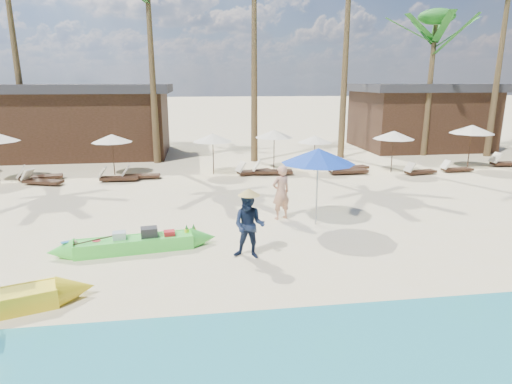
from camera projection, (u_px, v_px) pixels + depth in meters
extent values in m
plane|color=beige|center=(246.00, 261.00, 10.99)|extent=(240.00, 240.00, 0.00)
cube|color=#46E445|center=(135.00, 244.00, 11.58)|extent=(3.15, 1.06, 0.37)
cube|color=white|center=(135.00, 244.00, 11.58)|extent=(2.70, 0.82, 0.17)
cube|color=#262628|center=(149.00, 234.00, 11.62)|extent=(0.48, 0.40, 0.34)
cube|color=silver|center=(119.00, 237.00, 11.47)|extent=(0.38, 0.34, 0.27)
cube|color=red|center=(169.00, 234.00, 11.73)|extent=(0.32, 0.28, 0.21)
cylinder|color=red|center=(97.00, 242.00, 11.34)|extent=(0.21, 0.21, 0.09)
cylinder|color=#262628|center=(87.00, 245.00, 11.18)|extent=(0.19, 0.19, 0.08)
sphere|color=#BEBB77|center=(75.00, 243.00, 11.14)|extent=(0.18, 0.18, 0.18)
cylinder|color=yellow|center=(187.00, 232.00, 11.98)|extent=(0.14, 0.14, 0.18)
cylinder|color=yellow|center=(194.00, 231.00, 12.03)|extent=(0.14, 0.14, 0.18)
imported|color=tan|center=(281.00, 192.00, 14.12)|extent=(0.78, 0.66, 1.82)
imported|color=#15213B|center=(249.00, 226.00, 10.99)|extent=(1.02, 0.91, 1.74)
cylinder|color=#99999E|center=(317.00, 188.00, 13.47)|extent=(0.05, 0.05, 2.40)
cone|color=#133DBA|center=(318.00, 156.00, 13.21)|extent=(2.30, 2.30, 0.47)
cube|color=#3A2117|center=(41.00, 177.00, 19.82)|extent=(1.92, 1.01, 0.13)
cube|color=beige|center=(21.00, 172.00, 19.45)|extent=(0.54, 0.67, 0.53)
cylinder|color=#3A2117|center=(113.00, 155.00, 20.85)|extent=(0.05, 0.05, 1.93)
cone|color=beige|center=(112.00, 138.00, 20.64)|extent=(1.93, 1.93, 0.39)
cube|color=#3A2117|center=(43.00, 182.00, 18.97)|extent=(1.80, 1.10, 0.12)
cube|color=beige|center=(27.00, 174.00, 19.04)|extent=(0.55, 0.65, 0.50)
cube|color=#3A2117|center=(120.00, 178.00, 19.65)|extent=(1.71, 0.60, 0.12)
cube|color=beige|center=(102.00, 172.00, 19.50)|extent=(0.40, 0.56, 0.49)
cylinder|color=#3A2117|center=(213.00, 155.00, 20.94)|extent=(0.05, 0.05, 1.95)
cone|color=beige|center=(213.00, 138.00, 20.73)|extent=(1.95, 1.95, 0.39)
cube|color=#3A2117|center=(142.00, 176.00, 20.13)|extent=(1.65, 0.54, 0.12)
cube|color=beige|center=(126.00, 170.00, 19.95)|extent=(0.37, 0.54, 0.48)
cylinder|color=#3A2117|center=(274.00, 150.00, 22.22)|extent=(0.05, 0.05, 1.99)
cone|color=beige|center=(274.00, 134.00, 22.01)|extent=(1.99, 1.99, 0.40)
cube|color=#3A2117|center=(273.00, 172.00, 20.99)|extent=(1.91, 0.80, 0.13)
cube|color=beige|center=(257.00, 165.00, 20.88)|extent=(0.48, 0.64, 0.54)
cube|color=#3A2117|center=(255.00, 172.00, 21.07)|extent=(1.81, 1.05, 0.12)
cube|color=beige|center=(241.00, 167.00, 20.68)|extent=(0.54, 0.65, 0.50)
cylinder|color=#3A2117|center=(314.00, 154.00, 21.78)|extent=(0.04, 0.04, 1.76)
cone|color=beige|center=(315.00, 139.00, 21.59)|extent=(1.76, 1.76, 0.35)
cube|color=#3A2117|center=(348.00, 171.00, 21.15)|extent=(1.90, 0.68, 0.13)
cube|color=beige|center=(333.00, 165.00, 20.92)|extent=(0.44, 0.62, 0.55)
cube|color=#3A2117|center=(353.00, 168.00, 21.96)|extent=(1.79, 1.07, 0.12)
cube|color=beige|center=(341.00, 163.00, 21.56)|extent=(0.54, 0.64, 0.50)
cylinder|color=#3A2117|center=(392.00, 152.00, 21.38)|extent=(0.05, 0.05, 2.03)
cone|color=beige|center=(394.00, 135.00, 21.16)|extent=(2.03, 2.03, 0.41)
cube|color=#3A2117|center=(421.00, 172.00, 21.10)|extent=(1.64, 0.79, 0.11)
cube|color=beige|center=(410.00, 167.00, 20.81)|extent=(0.44, 0.56, 0.46)
cylinder|color=#3A2117|center=(470.00, 148.00, 22.30)|extent=(0.06, 0.06, 2.22)
cone|color=beige|center=(472.00, 129.00, 22.06)|extent=(2.22, 2.22, 0.44)
cube|color=#3A2117|center=(457.00, 169.00, 21.69)|extent=(1.54, 0.52, 0.11)
cube|color=beige|center=(446.00, 164.00, 21.52)|extent=(0.35, 0.50, 0.45)
cube|color=#3A2117|center=(509.00, 163.00, 23.11)|extent=(1.89, 0.69, 0.13)
cube|color=beige|center=(496.00, 158.00, 22.96)|extent=(0.44, 0.62, 0.54)
cone|color=brown|center=(16.00, 62.00, 22.65)|extent=(0.40, 0.40, 10.89)
cone|color=brown|center=(152.00, 70.00, 22.94)|extent=(0.40, 0.40, 10.08)
cone|color=brown|center=(254.00, 59.00, 23.29)|extent=(0.40, 0.40, 11.26)
cone|color=brown|center=(346.00, 43.00, 24.12)|extent=(0.40, 0.40, 13.16)
cone|color=brown|center=(429.00, 89.00, 25.62)|extent=(0.40, 0.40, 8.07)
ellipsoid|color=#226C1B|center=(437.00, 17.00, 24.61)|extent=(2.08, 2.08, 0.88)
cone|color=brown|center=(499.00, 66.00, 25.00)|extent=(0.40, 0.40, 10.64)
cube|color=#3A2117|center=(83.00, 124.00, 26.19)|extent=(10.00, 6.00, 3.80)
cube|color=#2D2D33|center=(79.00, 88.00, 25.65)|extent=(10.80, 6.60, 0.50)
cube|color=#3A2117|center=(419.00, 120.00, 29.18)|extent=(8.00, 6.00, 3.80)
cube|color=#2D2D33|center=(422.00, 88.00, 28.63)|extent=(8.80, 6.60, 0.50)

